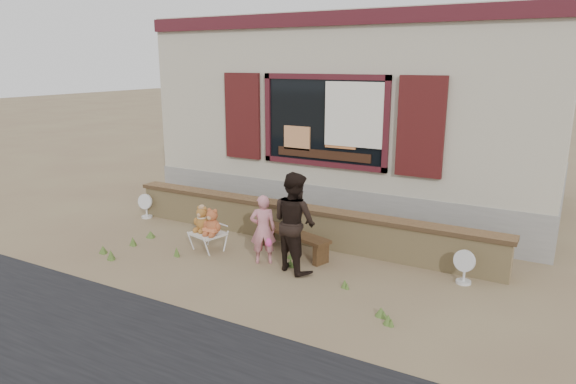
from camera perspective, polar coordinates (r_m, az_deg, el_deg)
The scene contains 12 objects.
ground at distance 8.39m, azimuth -2.03°, elevation -7.53°, with size 80.00×80.00×0.00m, color brown.
shopfront at distance 11.90m, azimuth 9.32°, elevation 8.74°, with size 8.04×5.13×4.00m.
brick_wall at distance 9.09m, azimuth 1.24°, elevation -3.48°, with size 7.10×0.36×0.67m.
bench at distance 8.56m, azimuth 0.52°, elevation -5.06°, with size 1.51×0.76×0.38m.
folding_chair at distance 8.79m, azimuth -8.88°, elevation -4.66°, with size 0.61×0.57×0.32m.
teddy_bear_left at distance 8.82m, azimuth -9.50°, elevation -2.90°, with size 0.32×0.28×0.44m, color brown, non-canonical shape.
teddy_bear_right at distance 8.60m, azimuth -8.38°, elevation -3.24°, with size 0.34×0.29×0.46m, color brown, non-canonical shape.
child at distance 8.09m, azimuth -2.80°, elevation -4.16°, with size 0.41×0.27×1.12m, color #D47F8A.
adult at distance 7.75m, azimuth 0.71°, elevation -3.34°, with size 0.75×0.58×1.54m, color black.
fan_left at distance 10.87m, azimuth -15.48°, elevation -1.48°, with size 0.32×0.21×0.51m.
fan_right at distance 7.87m, azimuth 19.05°, elevation -7.83°, with size 0.33×0.22×0.52m.
grass_tufts at distance 8.27m, azimuth -8.46°, elevation -7.51°, with size 5.08×1.64×0.16m.
Camera 1 is at (4.06, -6.64, 3.12)m, focal length 32.00 mm.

